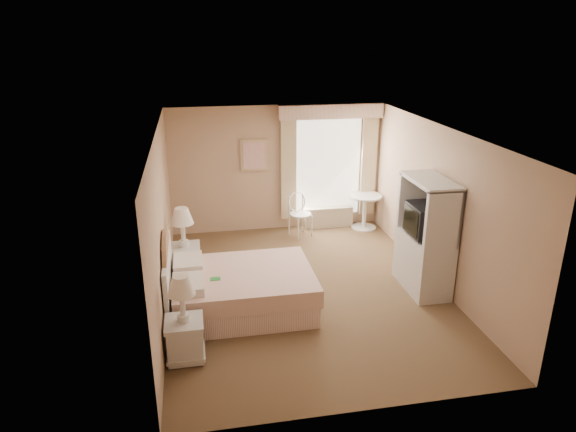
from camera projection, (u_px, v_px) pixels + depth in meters
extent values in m
cube|color=brown|center=(306.00, 290.00, 8.04)|extent=(4.20, 5.50, 0.01)
cube|color=silver|center=(308.00, 132.00, 7.18)|extent=(4.20, 5.50, 0.01)
cube|color=tan|center=(277.00, 169.00, 10.15)|extent=(4.20, 0.01, 2.50)
cube|color=tan|center=(367.00, 309.00, 5.07)|extent=(4.20, 0.01, 2.50)
cube|color=tan|center=(162.00, 225.00, 7.25)|extent=(0.01, 5.50, 2.50)
cube|color=tan|center=(438.00, 207.00, 7.97)|extent=(0.01, 5.50, 2.50)
cube|color=white|center=(328.00, 167.00, 10.30)|extent=(1.30, 0.02, 2.00)
cube|color=beige|center=(288.00, 169.00, 10.11)|extent=(0.30, 0.08, 2.05)
cube|color=beige|center=(368.00, 165.00, 10.40)|extent=(0.30, 0.08, 2.05)
cube|color=tan|center=(331.00, 111.00, 9.83)|extent=(2.05, 0.20, 0.28)
cube|color=beige|center=(328.00, 217.00, 10.58)|extent=(1.00, 0.22, 0.42)
cube|color=tan|center=(254.00, 155.00, 9.94)|extent=(0.52, 0.03, 0.62)
cube|color=beige|center=(254.00, 156.00, 9.92)|extent=(0.42, 0.02, 0.52)
cube|color=tan|center=(244.00, 298.00, 7.46)|extent=(1.92, 1.47, 0.33)
cube|color=beige|center=(244.00, 280.00, 7.36)|extent=(1.98, 1.52, 0.26)
cube|color=silver|center=(188.00, 285.00, 6.84)|extent=(0.41, 0.57, 0.13)
cube|color=silver|center=(188.00, 263.00, 7.48)|extent=(0.41, 0.57, 0.13)
cube|color=#268E37|center=(215.00, 279.00, 7.12)|extent=(0.14, 0.10, 0.01)
cube|color=silver|center=(169.00, 284.00, 7.16)|extent=(0.06, 1.56, 1.01)
cylinder|color=#A67158|center=(168.00, 278.00, 7.13)|extent=(0.05, 1.38, 1.38)
cube|color=silver|center=(185.00, 341.00, 6.29)|extent=(0.43, 0.43, 0.46)
cube|color=silver|center=(184.00, 323.00, 6.20)|extent=(0.46, 0.46, 0.06)
cube|color=silver|center=(186.00, 352.00, 6.35)|extent=(0.46, 0.46, 0.05)
cylinder|color=silver|center=(183.00, 317.00, 6.18)|extent=(0.15, 0.15, 0.09)
cylinder|color=silver|center=(182.00, 304.00, 6.11)|extent=(0.06, 0.06, 0.37)
cone|color=white|center=(181.00, 285.00, 6.03)|extent=(0.33, 0.33, 0.24)
cube|color=silver|center=(185.00, 264.00, 8.31)|extent=(0.46, 0.46, 0.50)
cube|color=silver|center=(184.00, 248.00, 8.22)|extent=(0.50, 0.50, 0.06)
cube|color=silver|center=(186.00, 273.00, 8.37)|extent=(0.50, 0.50, 0.05)
cylinder|color=silver|center=(184.00, 243.00, 8.19)|extent=(0.16, 0.16, 0.10)
cylinder|color=silver|center=(183.00, 232.00, 8.12)|extent=(0.07, 0.07, 0.40)
cone|color=white|center=(182.00, 216.00, 8.03)|extent=(0.36, 0.36, 0.26)
cylinder|color=silver|center=(364.00, 227.00, 10.55)|extent=(0.50, 0.50, 0.03)
cylinder|color=silver|center=(364.00, 212.00, 10.43)|extent=(0.08, 0.08, 0.67)
cylinder|color=silver|center=(365.00, 196.00, 10.32)|extent=(0.67, 0.67, 0.04)
cylinder|color=silver|center=(298.00, 229.00, 9.91)|extent=(0.03, 0.03, 0.42)
cylinder|color=silver|center=(312.00, 226.00, 10.08)|extent=(0.03, 0.03, 0.42)
cylinder|color=silver|center=(289.00, 224.00, 10.17)|extent=(0.03, 0.03, 0.42)
cylinder|color=silver|center=(302.00, 221.00, 10.33)|extent=(0.03, 0.03, 0.42)
cylinder|color=silver|center=(301.00, 215.00, 10.05)|extent=(0.54, 0.54, 0.04)
torus|color=silver|center=(297.00, 202.00, 10.07)|extent=(0.41, 0.25, 0.41)
cylinder|color=silver|center=(289.00, 205.00, 10.03)|extent=(0.03, 0.03, 0.38)
cylinder|color=silver|center=(303.00, 202.00, 10.19)|extent=(0.03, 0.03, 0.38)
cube|color=silver|center=(423.00, 262.00, 7.97)|extent=(0.54, 1.07, 0.88)
cube|color=silver|center=(443.00, 221.00, 7.21)|extent=(0.54, 0.08, 0.88)
cube|color=silver|center=(414.00, 199.00, 8.13)|extent=(0.54, 0.08, 0.88)
cube|color=silver|center=(431.00, 181.00, 7.52)|extent=(0.54, 1.07, 0.06)
cube|color=silver|center=(444.00, 208.00, 7.71)|extent=(0.04, 1.07, 0.88)
cube|color=black|center=(426.00, 220.00, 7.73)|extent=(0.47, 0.59, 0.47)
cube|color=black|center=(411.00, 221.00, 7.68)|extent=(0.02, 0.49, 0.39)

